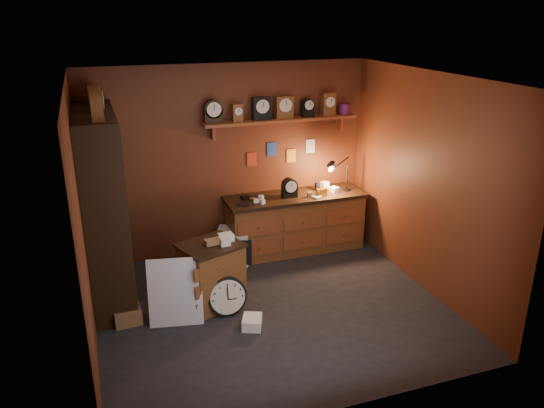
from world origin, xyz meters
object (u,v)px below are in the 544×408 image
at_px(workbench, 295,219).
at_px(big_round_clock, 227,297).
at_px(shelving_unit, 100,200).
at_px(low_cabinet, 212,272).

relative_size(workbench, big_round_clock, 4.33).
xyz_separation_m(shelving_unit, workbench, (2.66, 0.49, -0.78)).
xyz_separation_m(shelving_unit, low_cabinet, (1.15, -0.62, -0.83)).
relative_size(shelving_unit, workbench, 1.26).
distance_m(shelving_unit, workbench, 2.82).
bearing_deg(low_cabinet, big_round_clock, -90.38).
bearing_deg(low_cabinet, shelving_unit, 131.37).
distance_m(shelving_unit, big_round_clock, 1.86).
relative_size(shelving_unit, low_cabinet, 2.96).
xyz_separation_m(low_cabinet, big_round_clock, (0.11, -0.30, -0.19)).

